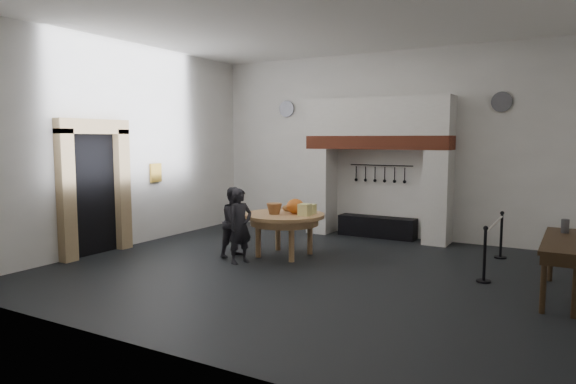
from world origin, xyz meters
The scene contains 31 objects.
floor centered at (0.00, 0.00, 0.00)m, with size 9.00×8.00×0.02m, color black.
ceiling centered at (0.00, 0.00, 4.50)m, with size 9.00×8.00×0.02m, color silver.
wall_back centered at (0.00, 4.00, 2.25)m, with size 9.00×0.02×4.50m, color white.
wall_front centered at (0.00, -4.00, 2.25)m, with size 9.00×0.02×4.50m, color white.
wall_left centered at (-4.50, 0.00, 2.25)m, with size 0.02×8.00×4.50m, color white.
chimney_pier_left centered at (-1.48, 3.65, 1.07)m, with size 0.55×0.70×2.15m, color silver.
chimney_pier_right centered at (1.48, 3.65, 1.07)m, with size 0.55×0.70×2.15m, color silver.
hearth_brick_band centered at (0.00, 3.65, 2.31)m, with size 3.50×0.72×0.32m, color #9E442B.
chimney_hood centered at (0.00, 3.65, 2.92)m, with size 3.50×0.70×0.90m, color silver.
iron_range centered at (0.00, 3.72, 0.25)m, with size 1.90×0.45×0.50m, color black.
utensil_rail centered at (0.00, 3.92, 1.75)m, with size 0.02×0.02×1.60m, color black.
door_recess centered at (-4.47, -1.00, 1.25)m, with size 0.04×1.10×2.50m, color black.
door_jamb_near centered at (-4.38, -1.70, 1.30)m, with size 0.22×0.30×2.60m, color tan.
door_jamb_far centered at (-4.38, -0.30, 1.30)m, with size 0.22×0.30×2.60m, color tan.
door_lintel centered at (-4.38, -1.00, 2.65)m, with size 0.22×1.70×0.30m, color tan.
wall_plaque centered at (-4.45, 0.80, 1.60)m, with size 0.05×0.34×0.44m, color gold.
work_table centered at (-0.95, 0.84, 0.84)m, with size 1.65×1.65×0.07m, color tan.
pumpkin centered at (-0.75, 0.94, 1.03)m, with size 0.36×0.36×0.31m, color #DC5B1F.
cheese_block_big centered at (-0.45, 0.79, 0.99)m, with size 0.22×0.22×0.24m, color #ECE88D.
cheese_block_small centered at (-0.47, 1.09, 0.97)m, with size 0.18×0.18×0.20m, color #F2F091.
wicker_basket centered at (-1.10, 0.69, 0.98)m, with size 0.32×0.32×0.22m, color #9E613A.
bread_loaf centered at (-1.05, 1.19, 0.94)m, with size 0.31×0.18×0.13m, color #995D36.
visitor_near centered at (-1.38, -0.12, 0.73)m, with size 0.53×0.35×1.45m, color #222227.
visitor_far centered at (-1.78, 0.28, 0.71)m, with size 0.69×0.54×1.43m, color black.
side_table centered at (4.10, 0.52, 0.87)m, with size 0.55×2.20×0.06m, color #372414.
pewter_jug centered at (4.10, 1.12, 1.01)m, with size 0.12×0.12×0.22m, color #444449.
pewter_plate_back_left centered at (-2.70, 3.96, 3.20)m, with size 0.44×0.44×0.03m, color #4C4C51.
pewter_plate_back_right centered at (2.70, 3.96, 3.20)m, with size 0.44×0.44×0.03m, color #4C4C51.
barrier_post_near centered at (2.95, 0.82, 0.45)m, with size 0.05×0.05×0.90m, color black.
barrier_post_far centered at (2.95, 2.82, 0.45)m, with size 0.05×0.05×0.90m, color black.
barrier_rope centered at (2.95, 1.82, 0.85)m, with size 0.04×0.04×2.00m, color silver.
Camera 1 is at (4.29, -8.13, 2.41)m, focal length 32.00 mm.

